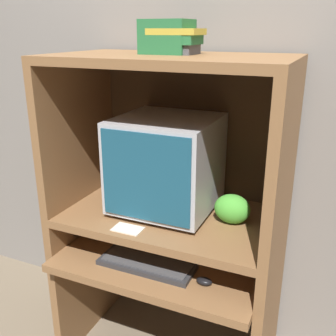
% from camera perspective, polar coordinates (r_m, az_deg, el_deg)
% --- Properties ---
extents(wall_back, '(6.00, 0.06, 2.60)m').
position_cam_1_polar(wall_back, '(1.96, 4.50, 11.39)').
color(wall_back, gray).
rests_on(wall_back, ground_plane).
extents(desk_base, '(0.99, 0.65, 0.61)m').
position_cam_1_polar(desk_base, '(1.97, -0.35, -17.55)').
color(desk_base, brown).
rests_on(desk_base, ground_plane).
extents(desk_monitor_shelf, '(0.99, 0.58, 0.18)m').
position_cam_1_polar(desk_monitor_shelf, '(1.82, 0.30, -7.62)').
color(desk_monitor_shelf, brown).
rests_on(desk_monitor_shelf, desk_base).
extents(hutch_upper, '(0.99, 0.58, 0.69)m').
position_cam_1_polar(hutch_upper, '(1.68, 0.82, 8.01)').
color(hutch_upper, brown).
rests_on(hutch_upper, desk_monitor_shelf).
extents(crt_monitor, '(0.43, 0.43, 0.43)m').
position_cam_1_polar(crt_monitor, '(1.76, -0.24, 0.68)').
color(crt_monitor, '#B2B2B7').
rests_on(crt_monitor, desk_monitor_shelf).
extents(keyboard, '(0.42, 0.15, 0.03)m').
position_cam_1_polar(keyboard, '(1.75, -3.11, -13.74)').
color(keyboard, '#2D2D30').
rests_on(keyboard, desk_base).
extents(mouse, '(0.06, 0.04, 0.03)m').
position_cam_1_polar(mouse, '(1.65, 5.27, -16.03)').
color(mouse, black).
rests_on(mouse, desk_base).
extents(snack_bag, '(0.16, 0.12, 0.13)m').
position_cam_1_polar(snack_bag, '(1.71, 9.30, -5.87)').
color(snack_bag, green).
rests_on(snack_bag, desk_monitor_shelf).
extents(book_stack, '(0.20, 0.15, 0.10)m').
position_cam_1_polar(book_stack, '(1.65, 1.20, 17.97)').
color(book_stack, '#4C4C51').
rests_on(book_stack, hutch_upper).
extents(paper_card, '(0.12, 0.08, 0.00)m').
position_cam_1_polar(paper_card, '(1.66, -5.87, -8.78)').
color(paper_card, beige).
rests_on(paper_card, desk_monitor_shelf).
extents(storage_box, '(0.19, 0.16, 0.13)m').
position_cam_1_polar(storage_box, '(1.67, -0.10, 18.51)').
color(storage_box, '#236638').
rests_on(storage_box, hutch_upper).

